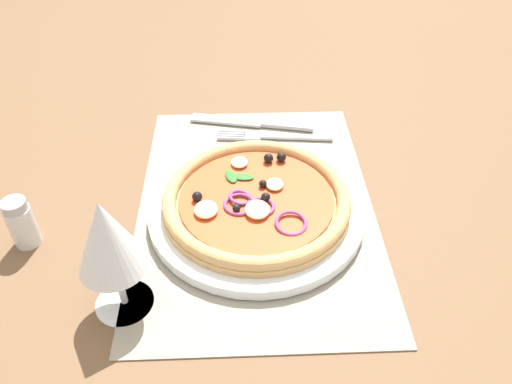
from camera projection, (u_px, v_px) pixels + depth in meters
The scene contains 8 objects.
ground_plane at pixel (256, 211), 68.77cm from camera, with size 190.00×140.00×2.40cm, color brown.
placemat at pixel (256, 204), 67.85cm from camera, with size 45.24×31.03×0.40cm, color gray.
plate at pixel (255, 210), 65.59cm from camera, with size 27.83×27.83×1.46cm, color white.
pizza at pixel (255, 199), 64.40cm from camera, with size 24.10×24.10×2.62cm.
fork at pixel (268, 136), 79.08cm from camera, with size 3.21×18.06×0.44cm.
knife at pixel (250, 122), 81.98cm from camera, with size 5.73×19.91×0.62cm.
wine_glass at pixel (108, 240), 49.22cm from camera, with size 7.20×7.20×14.90cm.
pepper_shaker at pixel (21, 223), 60.71cm from camera, with size 3.20×3.20×6.70cm.
Camera 1 is at (-50.20, 1.93, 45.83)cm, focal length 35.56 mm.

